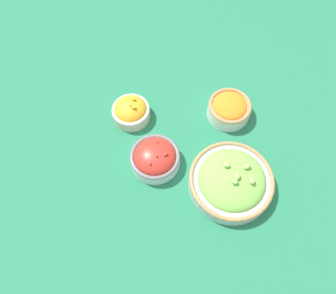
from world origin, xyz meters
name	(u,v)px	position (x,y,z in m)	size (l,w,h in m)	color
ground_plane	(168,152)	(0.00, 0.00, 0.00)	(3.00, 3.00, 0.00)	#23704C
bowl_cherry_tomatoes	(155,158)	(-0.04, -0.03, 0.03)	(0.14, 0.14, 0.07)	silver
bowl_lettuce	(231,181)	(0.16, -0.11, 0.03)	(0.22, 0.22, 0.08)	#B2C1CC
bowl_carrots	(229,108)	(0.19, 0.12, 0.03)	(0.13, 0.13, 0.06)	silver
bowl_squash	(131,111)	(-0.10, 0.12, 0.03)	(0.11, 0.11, 0.08)	beige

